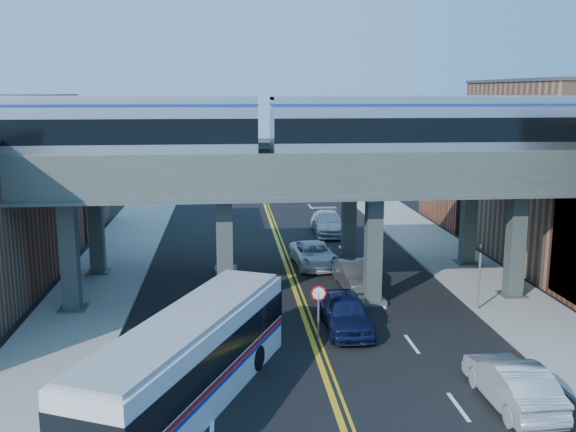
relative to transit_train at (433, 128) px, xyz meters
name	(u,v)px	position (x,y,z in m)	size (l,w,h in m)	color
ground	(321,366)	(-7.05, -8.00, -9.49)	(120.00, 120.00, 0.00)	black
sidewalk_west	(91,298)	(-18.55, 2.00, -9.41)	(5.00, 70.00, 0.16)	gray
sidewalk_east	(489,286)	(4.45, 2.00, -9.41)	(5.00, 70.00, 0.16)	gray
building_west_c	(48,183)	(-25.55, 21.00, -5.49)	(8.00, 10.00, 8.00)	#8C5F48
building_east_b	(558,173)	(11.45, 8.00, -3.49)	(8.00, 14.00, 12.00)	#8C5F48
building_east_c	(482,171)	(11.45, 21.00, -4.99)	(8.00, 10.00, 9.00)	brown
elevated_viaduct_near	(300,187)	(-7.05, 0.00, -3.02)	(52.00, 3.60, 7.40)	#45514C
elevated_viaduct_far	(287,171)	(-7.05, 7.00, -3.02)	(52.00, 3.60, 7.40)	#45514C
transit_train	(433,128)	(0.00, 0.00, 0.00)	(52.67, 3.31, 3.86)	black
stop_sign	(319,303)	(-6.75, -5.00, -7.73)	(0.76, 0.09, 2.63)	slate
traffic_signal	(480,269)	(2.15, -2.00, -7.19)	(0.15, 0.18, 4.10)	slate
transit_bus	(189,361)	(-12.38, -10.78, -7.81)	(7.74, 12.68, 3.26)	silver
car_lane_a	(346,312)	(-5.25, -3.94, -8.59)	(2.12, 5.26, 1.79)	#0F1639
car_lane_b	(355,275)	(-3.49, 2.60, -8.69)	(1.69, 4.84, 1.59)	#343437
car_lane_c	(314,255)	(-5.20, 7.77, -8.71)	(2.56, 5.55, 1.54)	white
car_lane_d	(328,223)	(-2.69, 17.42, -8.60)	(2.47, 6.07, 1.76)	silver
car_parked_curb	(512,383)	(-0.55, -12.00, -8.62)	(1.83, 5.24, 1.72)	#A6A7AB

